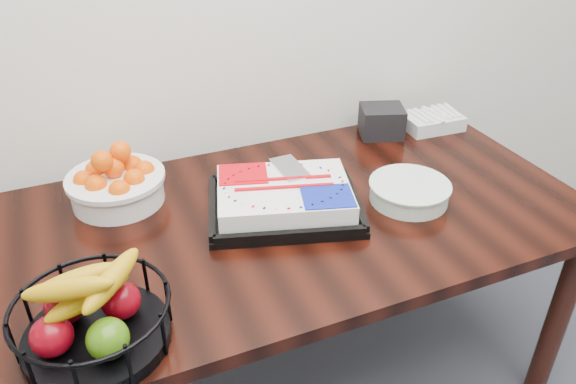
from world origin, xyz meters
name	(u,v)px	position (x,y,z in m)	size (l,w,h in m)	color
table	(280,238)	(0.00, 2.00, 0.66)	(1.80, 0.90, 0.75)	black
cake_tray	(284,198)	(0.02, 2.02, 0.79)	(0.51, 0.45, 0.09)	black
tangerine_bowl	(115,179)	(-0.42, 2.26, 0.83)	(0.29, 0.29, 0.18)	white
fruit_basket	(93,318)	(-0.55, 1.70, 0.82)	(0.33, 0.33, 0.18)	black
plate_stack	(409,192)	(0.39, 1.92, 0.78)	(0.24, 0.24, 0.06)	white
fork_bag	(432,121)	(0.75, 2.31, 0.78)	(0.22, 0.15, 0.06)	silver
napkin_box	(382,121)	(0.54, 2.34, 0.80)	(0.15, 0.13, 0.11)	black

